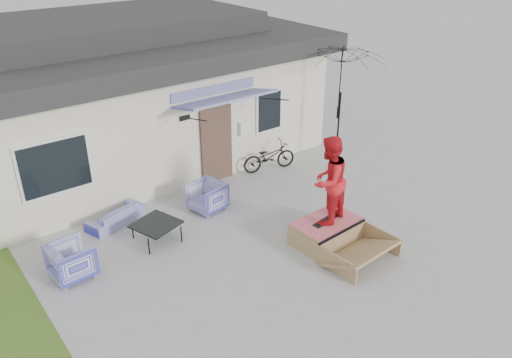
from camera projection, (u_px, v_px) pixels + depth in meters
ground at (298, 271)px, 10.55m from camera, size 90.00×90.00×0.00m
grass_strip at (4, 325)px, 9.15m from camera, size 1.40×8.00×0.01m
house at (122, 88)px, 15.33m from camera, size 10.80×8.49×4.10m
loveseat at (115, 213)px, 12.08m from camera, size 1.48×0.83×0.55m
armchair_left at (71, 259)px, 10.23m from camera, size 0.80×0.85×0.83m
armchair_right at (207, 195)px, 12.60m from camera, size 0.86×0.89×0.80m
coffee_table at (157, 232)px, 11.47m from camera, size 1.12×1.12×0.44m
bicycle at (269, 154)px, 14.56m from camera, size 1.66×0.90×1.01m
patio_umbrella at (340, 104)px, 14.59m from camera, size 2.56×2.40×2.20m
skate_ramp at (327, 231)px, 11.45m from camera, size 1.56×2.02×0.49m
skateboard at (326, 220)px, 11.36m from camera, size 0.76×0.29×0.05m
skater at (329, 179)px, 10.90m from camera, size 1.13×0.98×1.98m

